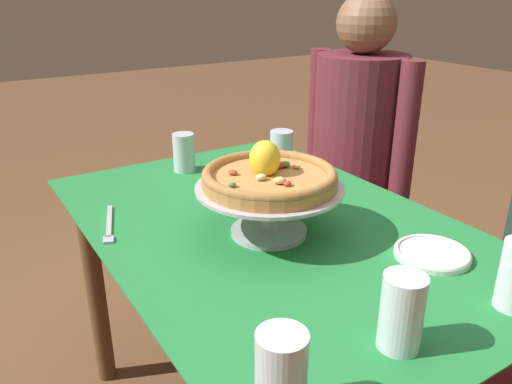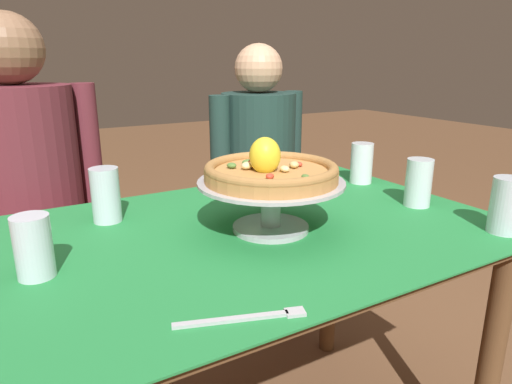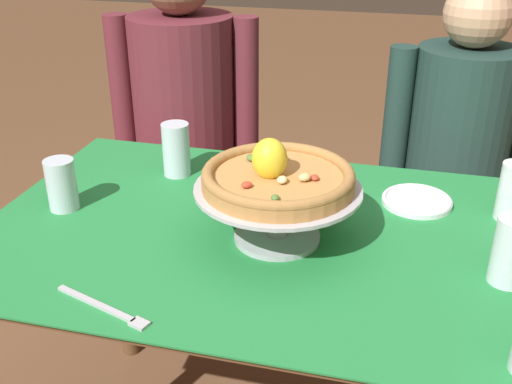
{
  "view_description": "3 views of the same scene",
  "coord_description": "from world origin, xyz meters",
  "px_view_note": "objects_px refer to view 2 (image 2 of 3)",
  "views": [
    {
      "loc": [
        0.94,
        -0.64,
        1.29
      ],
      "look_at": [
        0.01,
        -0.06,
        0.84
      ],
      "focal_mm": 35.73,
      "sensor_mm": 36.0,
      "label": 1
    },
    {
      "loc": [
        -0.51,
        -0.9,
        1.13
      ],
      "look_at": [
        -0.0,
        -0.03,
        0.83
      ],
      "focal_mm": 31.84,
      "sensor_mm": 36.0,
      "label": 2
    },
    {
      "loc": [
        0.27,
        -1.13,
        1.39
      ],
      "look_at": [
        -0.01,
        -0.02,
        0.83
      ],
      "focal_mm": 42.68,
      "sensor_mm": 36.0,
      "label": 3
    }
  ],
  "objects_px": {
    "diner_left": "(32,221)",
    "water_glass_front_right": "(506,208)",
    "water_glass_back_right": "(361,165)",
    "pizza_stand": "(271,197)",
    "diner_right": "(258,197)",
    "side_plate": "(307,187)",
    "water_glass_side_right": "(418,186)",
    "water_glass_side_left": "(34,251)",
    "dinner_fork": "(248,318)",
    "pizza": "(271,171)",
    "water_glass_back_left": "(106,199)"
  },
  "relations": [
    {
      "from": "water_glass_back_right",
      "to": "dinner_fork",
      "type": "height_order",
      "value": "water_glass_back_right"
    },
    {
      "from": "water_glass_side_right",
      "to": "pizza",
      "type": "bearing_deg",
      "value": 174.28
    },
    {
      "from": "water_glass_side_left",
      "to": "dinner_fork",
      "type": "bearing_deg",
      "value": -50.51
    },
    {
      "from": "pizza_stand",
      "to": "water_glass_back_right",
      "type": "relative_size",
      "value": 2.61
    },
    {
      "from": "water_glass_side_left",
      "to": "water_glass_front_right",
      "type": "relative_size",
      "value": 0.91
    },
    {
      "from": "pizza_stand",
      "to": "dinner_fork",
      "type": "bearing_deg",
      "value": -127.25
    },
    {
      "from": "pizza",
      "to": "side_plate",
      "type": "distance_m",
      "value": 0.4
    },
    {
      "from": "water_glass_back_right",
      "to": "side_plate",
      "type": "bearing_deg",
      "value": 174.12
    },
    {
      "from": "side_plate",
      "to": "water_glass_side_right",
      "type": "bearing_deg",
      "value": -59.35
    },
    {
      "from": "pizza_stand",
      "to": "water_glass_side_right",
      "type": "xyz_separation_m",
      "value": [
        0.46,
        -0.05,
        -0.02
      ]
    },
    {
      "from": "water_glass_back_right",
      "to": "dinner_fork",
      "type": "bearing_deg",
      "value": -143.83
    },
    {
      "from": "dinner_fork",
      "to": "water_glass_side_left",
      "type": "bearing_deg",
      "value": 129.49
    },
    {
      "from": "water_glass_front_right",
      "to": "dinner_fork",
      "type": "distance_m",
      "value": 0.71
    },
    {
      "from": "pizza_stand",
      "to": "water_glass_side_right",
      "type": "bearing_deg",
      "value": -5.73
    },
    {
      "from": "pizza",
      "to": "water_glass_back_left",
      "type": "height_order",
      "value": "pizza"
    },
    {
      "from": "side_plate",
      "to": "water_glass_side_left",
      "type": "bearing_deg",
      "value": -164.27
    },
    {
      "from": "side_plate",
      "to": "diner_right",
      "type": "distance_m",
      "value": 0.55
    },
    {
      "from": "water_glass_side_left",
      "to": "side_plate",
      "type": "distance_m",
      "value": 0.83
    },
    {
      "from": "water_glass_back_left",
      "to": "water_glass_side_left",
      "type": "bearing_deg",
      "value": -127.42
    },
    {
      "from": "water_glass_back_left",
      "to": "water_glass_side_right",
      "type": "bearing_deg",
      "value": -21.43
    },
    {
      "from": "water_glass_front_right",
      "to": "pizza_stand",
      "type": "bearing_deg",
      "value": 148.13
    },
    {
      "from": "water_glass_back_right",
      "to": "diner_right",
      "type": "distance_m",
      "value": 0.58
    },
    {
      "from": "water_glass_front_right",
      "to": "diner_left",
      "type": "height_order",
      "value": "diner_left"
    },
    {
      "from": "water_glass_side_left",
      "to": "dinner_fork",
      "type": "height_order",
      "value": "water_glass_side_left"
    },
    {
      "from": "pizza",
      "to": "pizza_stand",
      "type": "bearing_deg",
      "value": -2.96
    },
    {
      "from": "pizza_stand",
      "to": "diner_left",
      "type": "bearing_deg",
      "value": 123.35
    },
    {
      "from": "diner_left",
      "to": "pizza_stand",
      "type": "bearing_deg",
      "value": -56.65
    },
    {
      "from": "pizza_stand",
      "to": "water_glass_back_left",
      "type": "height_order",
      "value": "water_glass_back_left"
    },
    {
      "from": "pizza_stand",
      "to": "side_plate",
      "type": "height_order",
      "value": "pizza_stand"
    },
    {
      "from": "water_glass_side_left",
      "to": "pizza_stand",
      "type": "bearing_deg",
      "value": -1.76
    },
    {
      "from": "pizza_stand",
      "to": "pizza",
      "type": "distance_m",
      "value": 0.06
    },
    {
      "from": "pizza_stand",
      "to": "water_glass_side_left",
      "type": "xyz_separation_m",
      "value": [
        -0.51,
        0.02,
        -0.03
      ]
    },
    {
      "from": "water_glass_back_left",
      "to": "diner_right",
      "type": "relative_size",
      "value": 0.12
    },
    {
      "from": "pizza_stand",
      "to": "diner_left",
      "type": "xyz_separation_m",
      "value": [
        -0.47,
        0.72,
        -0.2
      ]
    },
    {
      "from": "diner_left",
      "to": "water_glass_front_right",
      "type": "bearing_deg",
      "value": -47.03
    },
    {
      "from": "water_glass_back_left",
      "to": "diner_left",
      "type": "relative_size",
      "value": 0.11
    },
    {
      "from": "water_glass_side_right",
      "to": "dinner_fork",
      "type": "height_order",
      "value": "water_glass_side_right"
    },
    {
      "from": "pizza",
      "to": "diner_right",
      "type": "height_order",
      "value": "diner_right"
    },
    {
      "from": "water_glass_back_right",
      "to": "water_glass_front_right",
      "type": "bearing_deg",
      "value": -92.51
    },
    {
      "from": "water_glass_back_left",
      "to": "diner_left",
      "type": "height_order",
      "value": "diner_left"
    },
    {
      "from": "pizza_stand",
      "to": "dinner_fork",
      "type": "distance_m",
      "value": 0.4
    },
    {
      "from": "diner_left",
      "to": "water_glass_side_left",
      "type": "bearing_deg",
      "value": -92.98
    },
    {
      "from": "water_glass_side_left",
      "to": "diner_right",
      "type": "bearing_deg",
      "value": 38.42
    },
    {
      "from": "water_glass_back_right",
      "to": "side_plate",
      "type": "height_order",
      "value": "water_glass_back_right"
    },
    {
      "from": "pizza",
      "to": "water_glass_side_left",
      "type": "height_order",
      "value": "pizza"
    },
    {
      "from": "pizza_stand",
      "to": "water_glass_back_right",
      "type": "bearing_deg",
      "value": 24.06
    },
    {
      "from": "diner_left",
      "to": "diner_right",
      "type": "bearing_deg",
      "value": 1.38
    },
    {
      "from": "water_glass_back_right",
      "to": "side_plate",
      "type": "xyz_separation_m",
      "value": [
        -0.2,
        0.02,
        -0.05
      ]
    },
    {
      "from": "pizza_stand",
      "to": "diner_right",
      "type": "relative_size",
      "value": 0.29
    },
    {
      "from": "water_glass_side_right",
      "to": "diner_right",
      "type": "relative_size",
      "value": 0.11
    }
  ]
}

